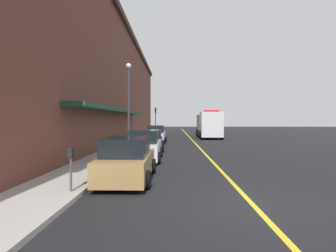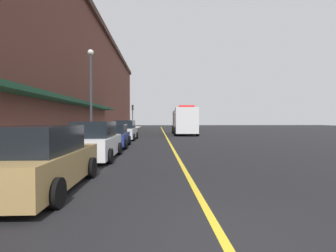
# 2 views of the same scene
# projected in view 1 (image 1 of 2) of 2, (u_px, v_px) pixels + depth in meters

# --- Properties ---
(ground_plane) EXTENTS (112.00, 112.00, 0.00)m
(ground_plane) POSITION_uv_depth(u_px,v_px,m) (191.00, 139.00, 32.64)
(ground_plane) COLOR black
(sidewalk_left) EXTENTS (2.40, 70.00, 0.15)m
(sidewalk_left) POSITION_uv_depth(u_px,v_px,m) (140.00, 138.00, 32.75)
(sidewalk_left) COLOR #ADA8A0
(sidewalk_left) RESTS_ON ground
(lane_center_stripe) EXTENTS (0.16, 70.00, 0.01)m
(lane_center_stripe) POSITION_uv_depth(u_px,v_px,m) (191.00, 139.00, 32.64)
(lane_center_stripe) COLOR gold
(lane_center_stripe) RESTS_ON ground
(brick_building_left) EXTENTS (14.97, 64.00, 13.07)m
(brick_building_left) POSITION_uv_depth(u_px,v_px,m) (69.00, 84.00, 31.73)
(brick_building_left) COLOR brown
(brick_building_left) RESTS_ON ground
(parked_car_0) EXTENTS (2.00, 4.41, 1.68)m
(parked_car_0) POSITION_uv_depth(u_px,v_px,m) (127.00, 160.00, 10.51)
(parked_car_0) COLOR #A5844C
(parked_car_0) RESTS_ON ground
(parked_car_1) EXTENTS (2.00, 4.38, 1.75)m
(parked_car_1) POSITION_uv_depth(u_px,v_px,m) (144.00, 146.00, 15.72)
(parked_car_1) COLOR silver
(parked_car_1) RESTS_ON ground
(parked_car_2) EXTENTS (2.15, 4.71, 1.53)m
(parked_car_2) POSITION_uv_depth(u_px,v_px,m) (151.00, 141.00, 20.95)
(parked_car_2) COLOR navy
(parked_car_2) RESTS_ON ground
(parked_car_3) EXTENTS (2.03, 4.27, 1.78)m
(parked_car_3) POSITION_uv_depth(u_px,v_px,m) (156.00, 135.00, 26.95)
(parked_car_3) COLOR silver
(parked_car_3) RESTS_ON ground
(box_truck) EXTENTS (3.00, 8.71, 3.46)m
(box_truck) POSITION_uv_depth(u_px,v_px,m) (209.00, 125.00, 35.09)
(box_truck) COLOR silver
(box_truck) RESTS_ON ground
(parking_meter_0) EXTENTS (0.14, 0.18, 1.33)m
(parking_meter_0) POSITION_uv_depth(u_px,v_px,m) (71.00, 162.00, 8.35)
(parking_meter_0) COLOR #4C4C51
(parking_meter_0) RESTS_ON sidewalk_left
(parking_meter_1) EXTENTS (0.14, 0.18, 1.33)m
(parking_meter_1) POSITION_uv_depth(u_px,v_px,m) (135.00, 135.00, 22.77)
(parking_meter_1) COLOR #4C4C51
(parking_meter_1) RESTS_ON sidewalk_left
(street_lamp_left) EXTENTS (0.44, 0.44, 6.94)m
(street_lamp_left) POSITION_uv_depth(u_px,v_px,m) (129.00, 95.00, 22.98)
(street_lamp_left) COLOR #33383D
(street_lamp_left) RESTS_ON sidewalk_left
(traffic_light_near) EXTENTS (0.38, 0.36, 4.30)m
(traffic_light_near) POSITION_uv_depth(u_px,v_px,m) (156.00, 115.00, 48.46)
(traffic_light_near) COLOR #232326
(traffic_light_near) RESTS_ON sidewalk_left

